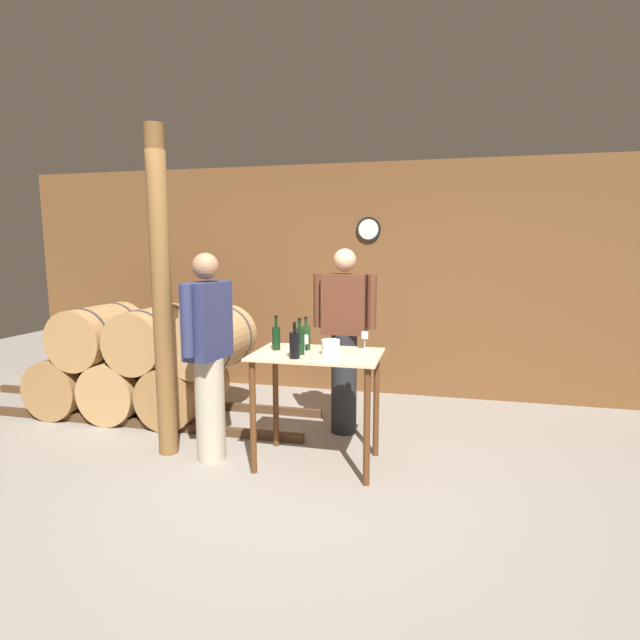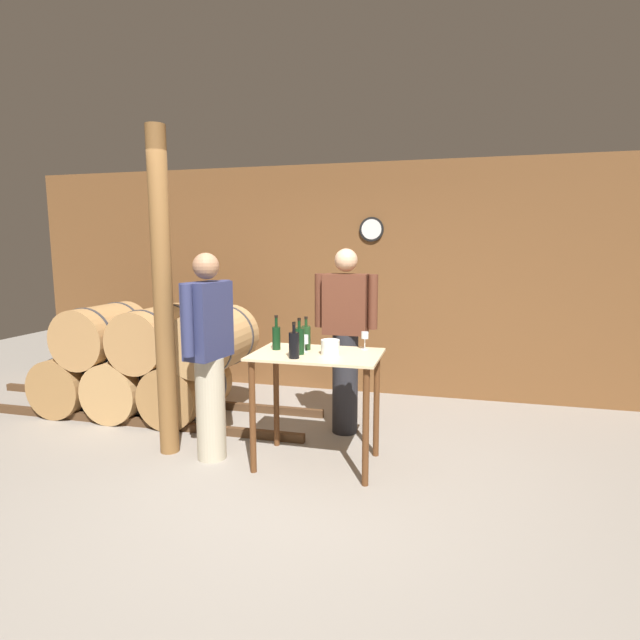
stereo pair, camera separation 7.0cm
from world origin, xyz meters
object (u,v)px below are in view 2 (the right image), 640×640
object	(u,v)px
wooden_post	(163,295)
wine_bottle_center	(306,337)
wine_bottle_far_left	(276,337)
person_visitor_with_scarf	(209,352)
ice_bucket	(330,347)
person_host	(345,337)
wine_glass_near_center	(365,336)
wine_bottle_right	(294,344)
wine_bottle_left	(299,340)
wine_glass_near_left	(305,340)

from	to	relation	value
wooden_post	wine_bottle_center	bearing A→B (deg)	9.47
wine_bottle_far_left	person_visitor_with_scarf	size ratio (longest dim) A/B	0.17
ice_bucket	person_host	xyz separation A→B (m)	(-0.04, 0.78, -0.06)
wooden_post	wine_glass_near_center	distance (m)	1.69
wine_bottle_center	ice_bucket	bearing A→B (deg)	-30.90
wine_bottle_center	person_visitor_with_scarf	xyz separation A→B (m)	(-0.76, -0.22, -0.12)
wine_glass_near_center	ice_bucket	distance (m)	0.35
wine_bottle_far_left	ice_bucket	world-z (taller)	wine_bottle_far_left
wine_bottle_right	person_visitor_with_scarf	bearing A→B (deg)	172.24
wine_bottle_center	wine_bottle_right	distance (m)	0.33
wine_bottle_right	person_host	bearing A→B (deg)	78.47
wine_bottle_far_left	person_host	xyz separation A→B (m)	(0.43, 0.70, -0.11)
wine_glass_near_center	ice_bucket	size ratio (longest dim) A/B	1.01
wine_bottle_far_left	wine_bottle_left	size ratio (longest dim) A/B	0.99
wine_bottle_far_left	wine_bottle_left	xyz separation A→B (m)	(0.23, -0.12, 0.00)
wooden_post	wine_bottle_far_left	xyz separation A→B (m)	(0.94, 0.13, -0.33)
wine_bottle_far_left	wine_glass_near_center	size ratio (longest dim) A/B	1.93
wine_glass_near_center	wine_bottle_right	bearing A→B (deg)	-135.60
wine_bottle_far_left	wine_glass_near_left	xyz separation A→B (m)	(0.25, -0.03, -0.01)
wine_bottle_center	wine_glass_near_left	bearing A→B (deg)	-81.17
ice_bucket	person_visitor_with_scarf	world-z (taller)	person_visitor_with_scarf
wooden_post	wine_bottle_left	bearing A→B (deg)	0.63
wine_glass_near_left	wooden_post	bearing A→B (deg)	-175.06
wine_bottle_left	wine_bottle_center	size ratio (longest dim) A/B	1.05
wine_bottle_far_left	wine_glass_near_center	world-z (taller)	wine_bottle_far_left
ice_bucket	wine_glass_near_center	bearing A→B (deg)	49.54
wine_bottle_left	person_visitor_with_scarf	xyz separation A→B (m)	(-0.75, -0.04, -0.13)
wine_bottle_left	wine_bottle_center	distance (m)	0.18
wine_bottle_right	wooden_post	bearing A→B (deg)	173.58
wine_bottle_far_left	wine_bottle_left	bearing A→B (deg)	-27.45
wine_bottle_center	person_visitor_with_scarf	bearing A→B (deg)	-163.54
wine_glass_near_left	person_host	world-z (taller)	person_host
wooden_post	person_host	size ratio (longest dim) A/B	1.56
wine_bottle_center	wine_glass_near_center	bearing A→B (deg)	15.14
wine_bottle_left	wine_glass_near_left	size ratio (longest dim) A/B	2.08
wine_glass_near_left	wine_glass_near_center	xyz separation A→B (m)	(0.45, 0.22, 0.01)
wine_bottle_left	wine_glass_near_left	distance (m)	0.09
wine_bottle_left	wine_bottle_right	bearing A→B (deg)	-88.75
person_host	wine_bottle_far_left	bearing A→B (deg)	-121.63
wine_bottle_far_left	ice_bucket	bearing A→B (deg)	-9.47
wine_bottle_left	wine_bottle_right	size ratio (longest dim) A/B	1.03
ice_bucket	wine_bottle_center	bearing A→B (deg)	149.10
wine_bottle_far_left	wine_bottle_center	bearing A→B (deg)	15.08
wine_bottle_right	ice_bucket	distance (m)	0.30
wine_bottle_right	wine_bottle_far_left	bearing A→B (deg)	131.46
ice_bucket	person_host	size ratio (longest dim) A/B	0.08
wine_glass_near_left	person_visitor_with_scarf	world-z (taller)	person_visitor_with_scarf
wine_bottle_right	wine_glass_near_center	bearing A→B (deg)	44.40
wine_glass_near_center	ice_bucket	world-z (taller)	wine_glass_near_center
wooden_post	person_visitor_with_scarf	xyz separation A→B (m)	(0.41, -0.03, -0.45)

